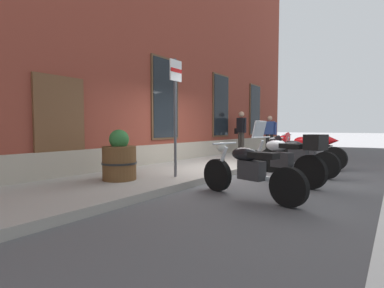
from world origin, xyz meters
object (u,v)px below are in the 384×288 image
at_px(motorcycle_black_sport, 293,154).
at_px(motorcycle_red_sport, 303,149).
at_px(parking_sign, 175,101).
at_px(motorcycle_silver_touring, 284,158).
at_px(pedestrian_blue_top, 269,132).
at_px(motorcycle_black_naked, 248,171).
at_px(barrel_planter, 119,159).
at_px(pedestrian_dark_jacket, 241,130).

relative_size(motorcycle_black_sport, motorcycle_red_sport, 0.93).
bearing_deg(parking_sign, motorcycle_silver_touring, -56.41).
xyz_separation_m(motorcycle_silver_touring, motorcycle_red_sport, (2.78, 0.33, 0.01)).
distance_m(motorcycle_silver_touring, motorcycle_red_sport, 2.80).
bearing_deg(pedestrian_blue_top, parking_sign, -175.32).
bearing_deg(parking_sign, motorcycle_black_sport, -34.21).
distance_m(motorcycle_silver_touring, motorcycle_black_sport, 1.29).
distance_m(motorcycle_black_naked, motorcycle_red_sport, 4.33).
bearing_deg(parking_sign, barrel_planter, 142.75).
distance_m(motorcycle_black_sport, barrel_planter, 4.27).
relative_size(motorcycle_silver_touring, barrel_planter, 1.96).
bearing_deg(pedestrian_blue_top, motorcycle_black_sport, -152.48).
bearing_deg(pedestrian_dark_jacket, barrel_planter, -173.82).
bearing_deg(motorcycle_black_sport, pedestrian_blue_top, 27.52).
bearing_deg(motorcycle_black_sport, motorcycle_black_naked, -178.56).
xyz_separation_m(motorcycle_black_naked, pedestrian_dark_jacket, (6.39, 3.29, 0.66)).
distance_m(motorcycle_black_naked, pedestrian_blue_top, 7.65).
relative_size(pedestrian_blue_top, parking_sign, 0.63).
bearing_deg(motorcycle_black_sport, parking_sign, 145.79).
height_order(motorcycle_silver_touring, pedestrian_blue_top, pedestrian_blue_top).
relative_size(motorcycle_black_naked, motorcycle_red_sport, 0.93).
height_order(pedestrian_dark_jacket, parking_sign, parking_sign).
distance_m(parking_sign, barrel_planter, 1.68).
distance_m(motorcycle_silver_touring, parking_sign, 2.60).
xyz_separation_m(motorcycle_silver_touring, motorcycle_black_sport, (1.28, 0.19, -0.01)).
height_order(motorcycle_black_sport, parking_sign, parking_sign).
height_order(parking_sign, barrel_planter, parking_sign).
bearing_deg(barrel_planter, motorcycle_black_sport, -35.05).
bearing_deg(barrel_planter, motorcycle_silver_touring, -49.98).
xyz_separation_m(motorcycle_black_sport, barrel_planter, (-3.49, 2.45, 0.01)).
relative_size(motorcycle_red_sport, pedestrian_dark_jacket, 1.27).
xyz_separation_m(pedestrian_blue_top, barrel_planter, (-7.93, 0.14, -0.46)).
xyz_separation_m(motorcycle_red_sport, barrel_planter, (-5.00, 2.30, -0.01)).
bearing_deg(pedestrian_blue_top, pedestrian_dark_jacket, 133.51).
xyz_separation_m(pedestrian_blue_top, parking_sign, (-7.00, -0.57, 0.75)).
xyz_separation_m(motorcycle_black_sport, parking_sign, (-2.56, 1.74, 1.21)).
xyz_separation_m(motorcycle_black_sport, pedestrian_blue_top, (4.44, 2.31, 0.47)).
height_order(motorcycle_black_naked, pedestrian_dark_jacket, pedestrian_dark_jacket).
distance_m(pedestrian_dark_jacket, barrel_planter, 7.14).
bearing_deg(motorcycle_silver_touring, pedestrian_blue_top, 23.61).
xyz_separation_m(motorcycle_black_naked, motorcycle_black_sport, (2.82, 0.07, 0.08)).
relative_size(motorcycle_black_sport, parking_sign, 0.82).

